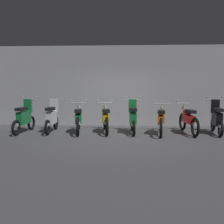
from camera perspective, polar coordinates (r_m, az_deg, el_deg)
The scene contains 10 objects.
ground_plane at distance 8.76m, azimuth 1.39°, elevation -5.35°, with size 80.00×80.00×0.00m, color #4C4C4F.
back_wall at distance 11.11m, azimuth 1.85°, elevation 5.55°, with size 16.00×0.30×3.27m, color #ADADB2.
motorbike_slot_0 at distance 9.99m, azimuth -18.18°, elevation -1.17°, with size 0.59×1.68×1.29m.
motorbike_slot_1 at distance 9.81m, azimuth -12.67°, elevation -1.16°, with size 0.56×1.68×1.18m.
motorbike_slot_2 at distance 9.56m, azimuth -7.18°, elevation -1.44°, with size 0.58×1.94×1.15m.
motorbike_slot_3 at distance 9.52m, azimuth -1.36°, elevation -1.42°, with size 0.59×1.94×1.15m.
motorbike_slot_4 at distance 9.43m, azimuth 4.47°, elevation -1.30°, with size 0.59×1.68×1.29m.
motorbike_slot_5 at distance 9.34m, azimuth 10.45°, elevation -1.68°, with size 0.56×1.95×1.03m.
motorbike_slot_6 at distance 9.68m, azimuth 15.96°, elevation -1.53°, with size 0.59×1.95×1.15m.
motorbike_slot_7 at distance 9.94m, azimuth 21.43°, elevation -1.32°, with size 0.59×1.68×1.29m.
Camera 1 is at (0.28, -8.58, 1.74)m, focal length 42.87 mm.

